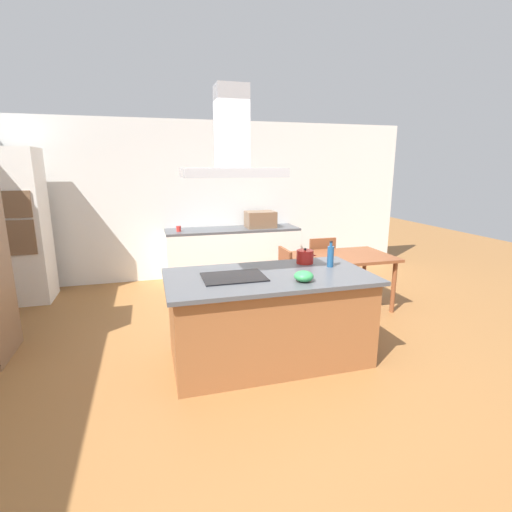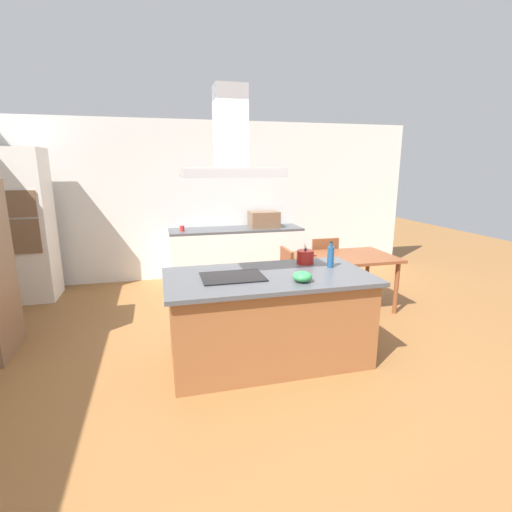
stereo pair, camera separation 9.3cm
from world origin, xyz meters
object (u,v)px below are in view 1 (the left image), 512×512
Objects in this scene: cooktop at (234,277)px; dining_table at (340,261)px; mixing_bowl at (304,276)px; olive_oil_bottle at (330,256)px; coffee_mug_red at (179,229)px; tea_kettle at (305,257)px; wall_oven_stack at (19,227)px; range_hood at (232,148)px; countertop_microwave at (260,219)px; chair_facing_back_wall at (319,261)px; chair_at_left_end at (277,278)px.

cooktop is 2.09m from dining_table.
olive_oil_bottle is at bearing 40.95° from mixing_bowl.
dining_table is at bearing -39.93° from coffee_mug_red.
wall_oven_stack is at bearing 145.88° from tea_kettle.
tea_kettle is 1.47m from range_hood.
wall_oven_stack is (-3.62, 2.53, 0.08)m from olive_oil_bottle.
range_hood is (0.29, -2.83, 1.16)m from coffee_mug_red.
countertop_microwave is 0.56× the size of range_hood.
countertop_microwave is at bearing 109.70° from dining_table.
countertop_microwave is 1.90m from dining_table.
countertop_microwave reaches higher than chair_facing_back_wall.
wall_oven_stack reaches higher than cooktop.
tea_kettle is at bearing 20.50° from cooktop.
mixing_bowl is 0.21× the size of chair_facing_back_wall.
coffee_mug_red is at bearing 123.38° from chair_at_left_end.
cooktop is at bearing -111.25° from countertop_microwave.
cooktop is 1.20× the size of countertop_microwave.
countertop_microwave reaches higher than mixing_bowl.
olive_oil_bottle is at bearing -90.89° from countertop_microwave.
wall_oven_stack reaches higher than countertop_microwave.
cooktop is at bearing 180.00° from range_hood.
coffee_mug_red is at bearing 95.89° from cooktop.
wall_oven_stack reaches higher than mixing_bowl.
wall_oven_stack is at bearing 145.00° from olive_oil_bottle.
tea_kettle is 4.13m from wall_oven_stack.
range_hood is at bearing -147.24° from dining_table.
range_hood reaches higher than wall_oven_stack.
cooktop is 3.09m from countertop_microwave.
olive_oil_bottle is (0.20, -0.22, 0.04)m from tea_kettle.
wall_oven_stack is at bearing 160.47° from dining_table.
range_hood reaches higher than coffee_mug_red.
countertop_microwave is 3.67m from wall_oven_stack.
chair_at_left_end is (-0.05, 0.80, -0.47)m from tea_kettle.
wall_oven_stack is 2.47× the size of chair_facing_back_wall.
wall_oven_stack is at bearing 136.80° from mixing_bowl.
range_hood is at bearing -134.32° from chair_facing_back_wall.
chair_at_left_end is at bearing 103.55° from olive_oil_bottle.
cooktop is 0.67× the size of range_hood.
countertop_microwave is at bearing 68.75° from cooktop.
tea_kettle reaches higher than mixing_bowl.
countertop_microwave reaches higher than chair_at_left_end.
tea_kettle is 0.92m from chair_at_left_end.
chair_facing_back_wall is at bearing 61.21° from mixing_bowl.
mixing_bowl is 0.20× the size of range_hood.
mixing_bowl is 1.33m from range_hood.
chair_at_left_end is (3.37, -1.52, -0.59)m from wall_oven_stack.
countertop_microwave is 1.42m from coffee_mug_red.
range_hood is (2.54, -2.65, 1.00)m from wall_oven_stack.
coffee_mug_red reaches higher than chair_at_left_end.
chair_at_left_end is at bearing -99.28° from countertop_microwave.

